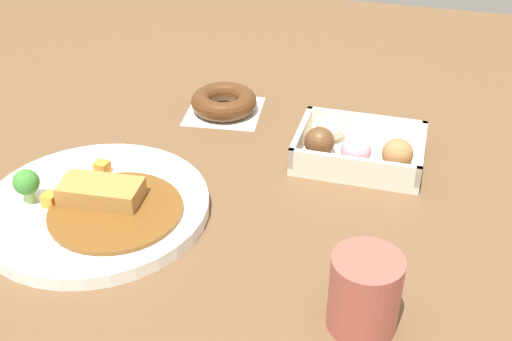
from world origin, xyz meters
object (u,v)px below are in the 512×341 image
object	(u,v)px
curry_plate	(96,205)
coffee_mug	(364,293)
donut_box	(355,148)
chocolate_ring_donut	(224,102)

from	to	relation	value
curry_plate	coffee_mug	bearing A→B (deg)	-15.64
coffee_mug	donut_box	bearing A→B (deg)	99.54
donut_box	chocolate_ring_donut	world-z (taller)	donut_box
donut_box	chocolate_ring_donut	xyz separation A→B (m)	(-0.23, 0.10, -0.00)
coffee_mug	chocolate_ring_donut	bearing A→B (deg)	124.52
curry_plate	donut_box	world-z (taller)	curry_plate
donut_box	coffee_mug	world-z (taller)	coffee_mug
chocolate_ring_donut	coffee_mug	bearing A→B (deg)	-55.48
donut_box	coffee_mug	bearing A→B (deg)	-80.46
donut_box	curry_plate	bearing A→B (deg)	-144.36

